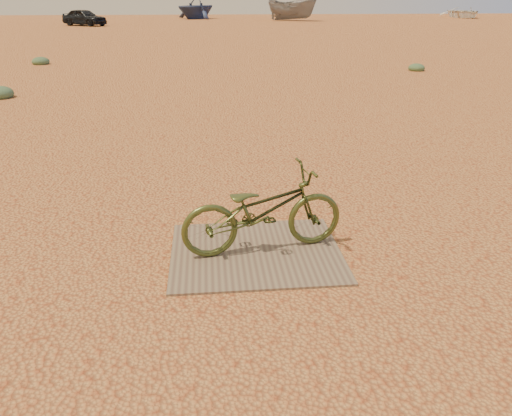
{
  "coord_description": "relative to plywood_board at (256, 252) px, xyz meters",
  "views": [
    {
      "loc": [
        -0.7,
        -3.97,
        2.29
      ],
      "look_at": [
        -0.28,
        0.23,
        0.47
      ],
      "focal_mm": 35.0,
      "sensor_mm": 36.0,
      "label": 1
    }
  ],
  "objects": [
    {
      "name": "bicycle",
      "position": [
        0.07,
        0.04,
        0.42
      ],
      "size": [
        1.62,
        0.8,
        0.81
      ],
      "primitive_type": "imported",
      "rotation": [
        0.0,
        0.0,
        1.74
      ],
      "color": "#435024",
      "rests_on": "plywood_board"
    },
    {
      "name": "plywood_board",
      "position": [
        0.0,
        0.0,
        0.0
      ],
      "size": [
        1.61,
        1.34,
        0.02
      ],
      "primitive_type": "cube",
      "color": "#786850",
      "rests_on": "ground"
    },
    {
      "name": "boat_mid_right",
      "position": [
        7.66,
        44.19,
        0.96
      ],
      "size": [
        5.07,
        4.67,
        1.94
      ],
      "primitive_type": "imported",
      "rotation": [
        0.0,
        0.0,
        0.88
      ],
      "color": "slate",
      "rests_on": "ground"
    },
    {
      "name": "kale_b",
      "position": [
        6.36,
        11.77,
        -0.01
      ],
      "size": [
        0.52,
        0.52,
        0.29
      ],
      "primitive_type": "ellipsoid",
      "color": "#53724E",
      "rests_on": "ground"
    },
    {
      "name": "boat_far_left",
      "position": [
        -1.12,
        48.45,
        1.18
      ],
      "size": [
        5.98,
        5.98,
        2.39
      ],
      "primitive_type": "imported",
      "rotation": [
        0.0,
        0.0,
        -0.79
      ],
      "color": "navy",
      "rests_on": "ground"
    },
    {
      "name": "kale_c",
      "position": [
        -6.18,
        14.58,
        -0.01
      ],
      "size": [
        0.59,
        0.59,
        0.33
      ],
      "primitive_type": "ellipsoid",
      "color": "#53724E",
      "rests_on": "ground"
    },
    {
      "name": "car",
      "position": [
        -9.54,
        37.84,
        0.6
      ],
      "size": [
        3.82,
        3.2,
        1.23
      ],
      "primitive_type": "imported",
      "rotation": [
        0.0,
        0.0,
        0.99
      ],
      "color": "black",
      "rests_on": "ground"
    },
    {
      "name": "ground",
      "position": [
        0.28,
        -0.23,
        -0.01
      ],
      "size": [
        120.0,
        120.0,
        0.0
      ],
      "primitive_type": "plane",
      "color": "tan",
      "rests_on": "ground"
    },
    {
      "name": "kale_a",
      "position": [
        -5.33,
        8.33,
        -0.01
      ],
      "size": [
        0.64,
        0.64,
        0.35
      ],
      "primitive_type": "ellipsoid",
      "color": "#53724E",
      "rests_on": "ground"
    },
    {
      "name": "boat_far_right",
      "position": [
        26.17,
        48.32,
        0.52
      ],
      "size": [
        3.95,
        5.33,
        1.06
      ],
      "primitive_type": "imported",
      "rotation": [
        0.0,
        0.0,
        -0.05
      ],
      "color": "silver",
      "rests_on": "ground"
    }
  ]
}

